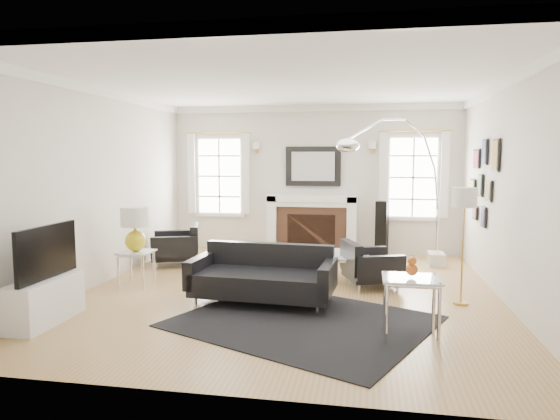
% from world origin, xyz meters
% --- Properties ---
extents(floor, '(6.00, 6.00, 0.00)m').
position_xyz_m(floor, '(0.00, 0.00, 0.00)').
color(floor, olive).
rests_on(floor, ground).
extents(back_wall, '(5.50, 0.04, 2.80)m').
position_xyz_m(back_wall, '(0.00, 3.00, 1.40)').
color(back_wall, beige).
rests_on(back_wall, floor).
extents(front_wall, '(5.50, 0.04, 2.80)m').
position_xyz_m(front_wall, '(0.00, -3.00, 1.40)').
color(front_wall, beige).
rests_on(front_wall, floor).
extents(left_wall, '(0.04, 6.00, 2.80)m').
position_xyz_m(left_wall, '(-2.75, 0.00, 1.40)').
color(left_wall, beige).
rests_on(left_wall, floor).
extents(right_wall, '(0.04, 6.00, 2.80)m').
position_xyz_m(right_wall, '(2.75, 0.00, 1.40)').
color(right_wall, beige).
rests_on(right_wall, floor).
extents(ceiling, '(5.50, 6.00, 0.02)m').
position_xyz_m(ceiling, '(0.00, 0.00, 2.80)').
color(ceiling, white).
rests_on(ceiling, back_wall).
extents(crown_molding, '(5.50, 6.00, 0.12)m').
position_xyz_m(crown_molding, '(0.00, 0.00, 2.74)').
color(crown_molding, white).
rests_on(crown_molding, back_wall).
extents(fireplace, '(1.70, 0.69, 1.11)m').
position_xyz_m(fireplace, '(0.00, 2.79, 0.54)').
color(fireplace, white).
rests_on(fireplace, floor).
extents(mantel_mirror, '(1.05, 0.07, 0.75)m').
position_xyz_m(mantel_mirror, '(0.00, 2.95, 1.65)').
color(mantel_mirror, black).
rests_on(mantel_mirror, back_wall).
extents(window_left, '(1.24, 0.15, 1.62)m').
position_xyz_m(window_left, '(-1.85, 2.95, 1.46)').
color(window_left, white).
rests_on(window_left, back_wall).
extents(window_right, '(1.24, 0.15, 1.62)m').
position_xyz_m(window_right, '(1.85, 2.95, 1.46)').
color(window_right, white).
rests_on(window_right, back_wall).
extents(gallery_wall, '(0.04, 1.73, 1.29)m').
position_xyz_m(gallery_wall, '(2.72, 1.30, 1.53)').
color(gallery_wall, black).
rests_on(gallery_wall, right_wall).
extents(tv_unit, '(0.35, 1.00, 1.09)m').
position_xyz_m(tv_unit, '(-2.44, -1.70, 0.33)').
color(tv_unit, white).
rests_on(tv_unit, floor).
extents(area_rug, '(3.25, 3.04, 0.01)m').
position_xyz_m(area_rug, '(0.35, -1.17, 0.01)').
color(area_rug, black).
rests_on(area_rug, floor).
extents(sofa, '(1.84, 0.94, 0.58)m').
position_xyz_m(sofa, '(-0.24, -0.50, 0.32)').
color(sofa, black).
rests_on(sofa, floor).
extents(armchair_left, '(0.97, 1.03, 0.56)m').
position_xyz_m(armchair_left, '(-2.13, 1.41, 0.31)').
color(armchair_left, black).
rests_on(armchair_left, floor).
extents(armchair_right, '(0.92, 0.97, 0.53)m').
position_xyz_m(armchair_right, '(1.06, 0.50, 0.30)').
color(armchair_right, black).
rests_on(armchair_right, floor).
extents(coffee_table, '(0.88, 0.88, 0.39)m').
position_xyz_m(coffee_table, '(0.63, 0.85, 0.36)').
color(coffee_table, silver).
rests_on(coffee_table, floor).
extents(side_table_left, '(0.45, 0.45, 0.49)m').
position_xyz_m(side_table_left, '(-2.20, -0.01, 0.39)').
color(side_table_left, silver).
rests_on(side_table_left, floor).
extents(nesting_table, '(0.57, 0.48, 0.63)m').
position_xyz_m(nesting_table, '(1.48, -1.51, 0.51)').
color(nesting_table, silver).
rests_on(nesting_table, floor).
extents(gourd_lamp, '(0.40, 0.40, 0.64)m').
position_xyz_m(gourd_lamp, '(-2.20, -0.01, 0.86)').
color(gourd_lamp, gold).
rests_on(gourd_lamp, side_table_left).
extents(orange_vase, '(0.12, 0.12, 0.19)m').
position_xyz_m(orange_vase, '(1.48, -1.51, 0.74)').
color(orange_vase, '#B55017').
rests_on(orange_vase, nesting_table).
extents(arc_floor_lamp, '(1.78, 1.65, 2.52)m').
position_xyz_m(arc_floor_lamp, '(1.46, 1.51, 1.36)').
color(arc_floor_lamp, silver).
rests_on(arc_floor_lamp, floor).
extents(stick_floor_lamp, '(0.30, 0.30, 1.46)m').
position_xyz_m(stick_floor_lamp, '(2.20, -0.17, 1.26)').
color(stick_floor_lamp, gold).
rests_on(stick_floor_lamp, floor).
extents(speaker_tower, '(0.25, 0.25, 1.03)m').
position_xyz_m(speaker_tower, '(1.30, 2.63, 0.52)').
color(speaker_tower, black).
rests_on(speaker_tower, floor).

